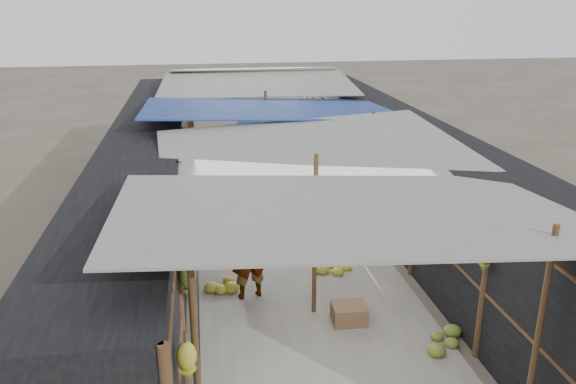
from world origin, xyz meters
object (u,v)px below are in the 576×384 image
vendor_elderly (248,253)px  vendor_seated (320,172)px  shopper_blue (236,167)px  crate_near (295,242)px  black_basin (329,188)px

vendor_elderly → vendor_seated: (2.33, 5.24, -0.33)m
shopper_blue → crate_near: bearing=-66.1°
crate_near → vendor_elderly: 2.21m
black_basin → vendor_elderly: 5.78m
vendor_elderly → vendor_seated: size_ratio=1.68×
vendor_elderly → black_basin: bearing=-131.2°
black_basin → vendor_seated: 0.47m
vendor_elderly → shopper_blue: bearing=-106.7°
shopper_blue → vendor_seated: 2.16m
vendor_elderly → vendor_seated: 5.75m
black_basin → shopper_blue: bearing=178.9°
shopper_blue → vendor_seated: bearing=10.5°
vendor_elderly → vendor_seated: vendor_elderly is taller
vendor_seated → crate_near: bearing=-37.1°
black_basin → shopper_blue: size_ratio=0.44×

